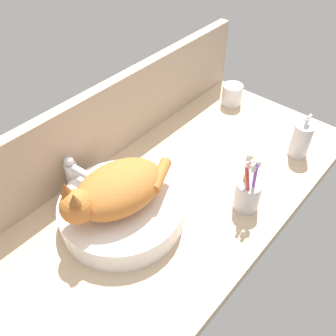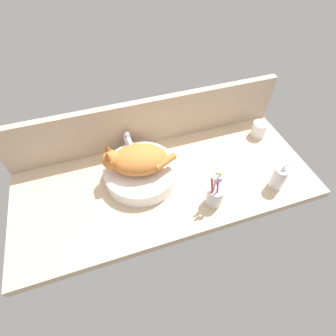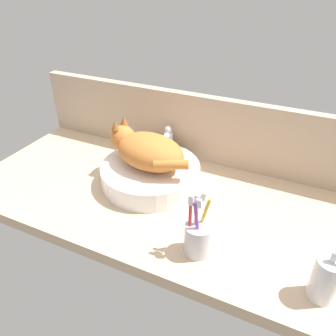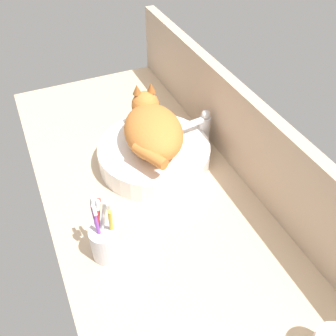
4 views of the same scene
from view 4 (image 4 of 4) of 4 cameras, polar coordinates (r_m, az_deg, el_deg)
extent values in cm
cube|color=#D1B28E|center=(111.41, -2.53, -3.94)|extent=(139.32, 60.26, 4.00)
cube|color=tan|center=(111.87, 10.86, 5.68)|extent=(139.32, 3.60, 25.69)
cylinder|color=white|center=(115.76, -2.12, 2.05)|extent=(34.27, 34.27, 6.98)
ellipsoid|color=#CC7533|center=(110.08, -2.24, 5.58)|extent=(27.65, 21.22, 11.00)
sphere|color=#CC7533|center=(118.74, -3.47, 9.54)|extent=(8.80, 8.80, 8.80)
cone|color=#995726|center=(116.41, -4.76, 11.87)|extent=(2.80, 2.80, 3.20)
cone|color=#995726|center=(117.03, -2.60, 12.16)|extent=(2.80, 2.80, 3.20)
cylinder|color=#CC7533|center=(101.13, -3.11, 1.93)|extent=(11.35, 7.40, 3.20)
cylinder|color=silver|center=(122.02, 5.55, 5.55)|extent=(3.60, 3.60, 11.00)
cylinder|color=silver|center=(116.77, 3.65, 6.74)|extent=(3.16, 10.17, 2.20)
sphere|color=silver|center=(118.08, 5.76, 8.13)|extent=(2.80, 2.80, 2.80)
cylinder|color=silver|center=(93.16, -9.50, -11.19)|extent=(7.19, 7.19, 9.28)
cylinder|color=yellow|center=(89.92, -8.60, -9.27)|extent=(4.32, 1.07, 16.84)
cube|color=white|center=(83.42, -9.20, -5.69)|extent=(1.66, 0.82, 2.60)
cylinder|color=purple|center=(89.61, -10.43, -9.86)|extent=(3.10, 1.20, 16.99)
cube|color=white|center=(83.09, -11.15, -6.31)|extent=(1.50, 0.84, 2.55)
cylinder|color=white|center=(90.37, -9.99, -9.15)|extent=(0.91, 3.99, 16.88)
cube|color=white|center=(83.91, -10.68, -5.58)|extent=(1.20, 1.22, 2.51)
cylinder|color=#D13838|center=(90.99, -10.71, -8.80)|extent=(2.27, 4.16, 16.87)
cube|color=white|center=(84.57, -11.44, -5.23)|extent=(1.40, 1.25, 2.60)
camera|label=1|loc=(1.25, -43.46, 36.15)|focal=40.00mm
camera|label=2|loc=(1.06, -65.63, 33.92)|focal=28.00mm
camera|label=3|loc=(0.64, -74.58, -1.17)|focal=35.00mm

